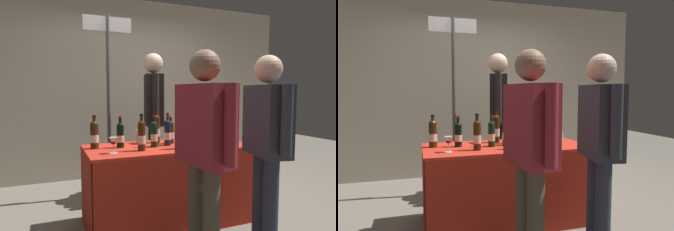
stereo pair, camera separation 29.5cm
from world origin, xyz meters
TOP-DOWN VIEW (x-y plane):
  - ground_plane at (0.00, 0.00)m, footprint 12.00×12.00m
  - back_partition at (0.00, 1.88)m, footprint 5.62×0.12m
  - tasting_table at (0.00, 0.00)m, footprint 1.61×0.74m
  - featured_wine_bottle at (-0.46, 0.07)m, footprint 0.07×0.07m
  - display_bottle_0 at (0.07, 0.10)m, footprint 0.07×0.07m
  - display_bottle_1 at (-0.05, 0.20)m, footprint 0.08×0.08m
  - display_bottle_2 at (-0.32, -0.15)m, footprint 0.07×0.07m
  - display_bottle_3 at (0.04, -0.20)m, footprint 0.08×0.08m
  - display_bottle_4 at (-0.00, 0.01)m, footprint 0.07×0.07m
  - display_bottle_5 at (-0.15, -0.02)m, footprint 0.07×0.07m
  - display_bottle_6 at (-0.70, 0.11)m, footprint 0.08×0.08m
  - display_bottle_7 at (0.34, 0.15)m, footprint 0.08×0.08m
  - wine_glass_near_vendor at (0.19, -0.12)m, footprint 0.07×0.07m
  - wine_glass_mid at (0.29, 0.03)m, footprint 0.07×0.07m
  - wine_glass_near_taster at (-0.58, -0.17)m, footprint 0.07×0.07m
  - flower_vase at (0.46, -0.21)m, footprint 0.11×0.11m
  - brochure_stand at (-0.23, 0.22)m, footprint 0.03×0.14m
  - vendor_presenter at (0.14, 0.83)m, footprint 0.31×0.61m
  - taster_foreground_right at (0.52, -0.83)m, footprint 0.29×0.60m
  - taster_foreground_left at (-0.09, -0.90)m, footprint 0.26×0.64m
  - booth_signpost at (-0.40, 0.96)m, footprint 0.58×0.04m

SIDE VIEW (x-z plane):
  - ground_plane at x=0.00m, z-range 0.00..0.00m
  - tasting_table at x=0.00m, z-range 0.15..0.92m
  - brochure_stand at x=-0.23m, z-range 0.77..0.91m
  - wine_glass_near_vendor at x=0.19m, z-range 0.80..0.92m
  - wine_glass_mid at x=0.29m, z-range 0.80..0.93m
  - wine_glass_near_taster at x=-0.58m, z-range 0.81..0.95m
  - flower_vase at x=0.46m, z-range 0.70..1.06m
  - display_bottle_0 at x=0.07m, z-range 0.75..1.04m
  - featured_wine_bottle at x=-0.46m, z-range 0.75..1.05m
  - display_bottle_7 at x=0.34m, z-range 0.74..1.05m
  - display_bottle_3 at x=0.04m, z-range 0.75..1.05m
  - display_bottle_5 at x=-0.15m, z-range 0.75..1.06m
  - display_bottle_4 at x=0.00m, z-range 0.74..1.07m
  - display_bottle_6 at x=-0.70m, z-range 0.75..1.07m
  - display_bottle_2 at x=-0.32m, z-range 0.75..1.08m
  - display_bottle_1 at x=-0.05m, z-range 0.75..1.10m
  - taster_foreground_right at x=0.52m, z-range 0.16..1.76m
  - taster_foreground_left at x=-0.09m, z-range 0.17..1.76m
  - vendor_presenter at x=0.14m, z-range 0.20..1.98m
  - back_partition at x=0.00m, z-range 0.00..2.72m
  - booth_signpost at x=-0.40m, z-range 0.28..2.52m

